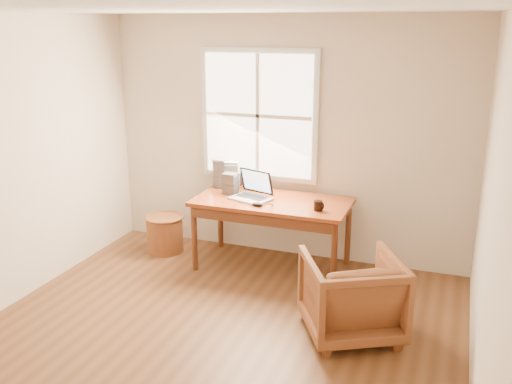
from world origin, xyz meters
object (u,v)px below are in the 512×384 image
wicker_stool (165,234)px  cd_stack_a (232,175)px  coffee_mug (318,206)px  armchair (352,296)px  laptop (251,185)px  desk (272,202)px

wicker_stool → cd_stack_a: cd_stack_a is taller
coffee_mug → cd_stack_a: bearing=171.2°
armchair → coffee_mug: bearing=-87.9°
cd_stack_a → wicker_stool: bearing=-158.7°
armchair → laptop: (-1.26, 1.00, 0.56)m
laptop → coffee_mug: bearing=10.8°
laptop → coffee_mug: size_ratio=4.54×
desk → laptop: (-0.21, -0.07, 0.18)m
desk → laptop: 0.29m
armchair → wicker_stool: bearing=-52.7°
desk → wicker_stool: desk is taller
laptop → coffee_mug: 0.76m
desk → armchair: (1.05, -1.06, -0.38)m
wicker_stool → coffee_mug: (1.81, -0.17, 0.59)m
cd_stack_a → desk: bearing=-26.2°
armchair → cd_stack_a: bearing=-67.9°
wicker_stool → cd_stack_a: (0.71, 0.28, 0.70)m
desk → cd_stack_a: 0.66m
laptop → armchair: bearing=-19.7°
cd_stack_a → coffee_mug: bearing=-22.2°
armchair → cd_stack_a: cd_stack_a is taller
wicker_stool → cd_stack_a: 1.04m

